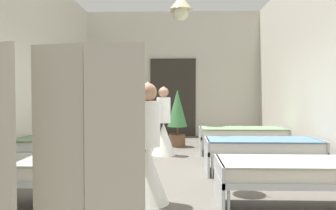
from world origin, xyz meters
TOP-DOWN VIEW (x-y plane):
  - ground_plane at (0.00, 0.00)m, footprint 5.91×10.63m
  - room_shell at (0.00, 1.15)m, footprint 5.71×10.23m
  - bed_left_row_0 at (-1.60, -1.90)m, footprint 1.90×0.84m
  - bed_right_row_0 at (1.60, -1.90)m, footprint 1.90×0.84m
  - bed_left_row_1 at (-1.60, 0.00)m, footprint 1.90×0.84m
  - bed_right_row_1 at (1.60, 0.00)m, footprint 1.90×0.84m
  - bed_left_row_2 at (-1.60, 1.90)m, footprint 1.90×0.84m
  - bed_right_row_2 at (1.60, 1.90)m, footprint 1.90×0.84m
  - nurse_near_aisle at (-0.14, 1.65)m, footprint 0.52×0.52m
  - nurse_mid_aisle at (-0.17, -1.69)m, footprint 0.52×0.52m
  - potted_plant at (0.15, 2.87)m, footprint 0.49×0.49m
  - privacy_screen at (-0.65, -3.52)m, footprint 1.24×0.25m

SIDE VIEW (x-z plane):
  - ground_plane at x=0.00m, z-range -0.10..0.00m
  - bed_left_row_0 at x=-1.60m, z-range 0.15..0.73m
  - bed_right_row_0 at x=1.60m, z-range 0.15..0.73m
  - bed_left_row_1 at x=-1.60m, z-range 0.15..0.73m
  - bed_right_row_1 at x=1.60m, z-range 0.15..0.73m
  - bed_left_row_2 at x=-1.60m, z-range 0.15..0.73m
  - bed_right_row_2 at x=1.60m, z-range 0.15..0.73m
  - nurse_near_aisle at x=-0.14m, z-range -0.21..1.27m
  - nurse_mid_aisle at x=-0.17m, z-range -0.21..1.27m
  - potted_plant at x=0.15m, z-range 0.10..1.53m
  - privacy_screen at x=-0.65m, z-range 0.00..1.70m
  - room_shell at x=0.00m, z-range 0.01..3.86m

